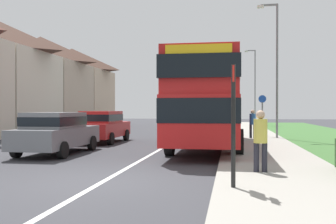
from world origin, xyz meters
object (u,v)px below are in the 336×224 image
object	(u,v)px
pedestrian_at_stop	(260,138)
cycle_route_sign	(262,114)
pedestrian_walking_away	(253,122)
parked_car_red	(102,125)
parked_car_grey	(56,131)
street_lamp_far	(254,82)
double_decker_bus	(209,99)
bus_stop_sign	(233,117)
street_lamp_mid	(275,62)

from	to	relation	value
pedestrian_at_stop	cycle_route_sign	xyz separation A→B (m)	(1.07, 13.24, 0.45)
pedestrian_walking_away	parked_car_red	bearing A→B (deg)	-159.83
pedestrian_at_stop	cycle_route_sign	distance (m)	13.29
parked_car_grey	street_lamp_far	bearing A→B (deg)	72.08
double_decker_bus	bus_stop_sign	xyz separation A→B (m)	(1.01, -9.07, -0.60)
cycle_route_sign	parked_car_grey	bearing A→B (deg)	-131.35
parked_car_grey	street_lamp_far	size ratio (longest dim) A/B	0.58
bus_stop_sign	street_lamp_mid	distance (m)	14.63
bus_stop_sign	street_lamp_far	size ratio (longest dim) A/B	0.33
pedestrian_at_stop	bus_stop_sign	size ratio (longest dim) A/B	0.64
parked_car_red	pedestrian_at_stop	distance (m)	11.49
parked_car_red	bus_stop_sign	size ratio (longest dim) A/B	1.68
pedestrian_walking_away	street_lamp_far	distance (m)	19.77
pedestrian_at_stop	street_lamp_far	xyz separation A→B (m)	(1.61, 31.19, 3.50)
street_lamp_far	parked_car_red	bearing A→B (deg)	-111.62
parked_car_red	pedestrian_at_stop	size ratio (longest dim) A/B	2.62
bus_stop_sign	street_lamp_mid	world-z (taller)	street_lamp_mid
pedestrian_at_stop	pedestrian_walking_away	bearing A→B (deg)	87.89
parked_car_red	pedestrian_at_stop	bearing A→B (deg)	-51.25
double_decker_bus	parked_car_grey	distance (m)	6.54
parked_car_grey	cycle_route_sign	distance (m)	12.59
pedestrian_at_stop	double_decker_bus	bearing A→B (deg)	103.58
double_decker_bus	pedestrian_at_stop	distance (m)	7.33
double_decker_bus	bus_stop_sign	bearing A→B (deg)	-83.61
parked_car_grey	pedestrian_at_stop	xyz separation A→B (m)	(7.24, -3.80, 0.10)
bus_stop_sign	pedestrian_walking_away	bearing A→B (deg)	85.37
parked_car_grey	parked_car_red	size ratio (longest dim) A/B	1.04
pedestrian_at_stop	cycle_route_sign	bearing A→B (deg)	85.39
parked_car_grey	street_lamp_mid	xyz separation A→B (m)	(8.91, 8.34, 3.44)
parked_car_red	bus_stop_sign	bearing A→B (deg)	-59.37
pedestrian_walking_away	parked_car_grey	bearing A→B (deg)	-133.94
pedestrian_walking_away	bus_stop_sign	size ratio (longest dim) A/B	0.64
street_lamp_far	street_lamp_mid	bearing A→B (deg)	-89.83
parked_car_grey	pedestrian_at_stop	distance (m)	8.18
parked_car_grey	bus_stop_sign	distance (m)	8.80
bus_stop_sign	cycle_route_sign	distance (m)	15.38
street_lamp_mid	parked_car_red	bearing A→B (deg)	-160.29
parked_car_red	street_lamp_far	xyz separation A→B (m)	(8.81, 22.23, 3.59)
double_decker_bus	pedestrian_walking_away	xyz separation A→B (m)	(2.13, 4.73, -1.17)
parked_car_red	street_lamp_far	size ratio (longest dim) A/B	0.56
pedestrian_walking_away	street_lamp_far	size ratio (longest dim) A/B	0.21
parked_car_grey	pedestrian_at_stop	size ratio (longest dim) A/B	2.71
parked_car_grey	cycle_route_sign	xyz separation A→B (m)	(8.31, 9.44, 0.55)
pedestrian_at_stop	bus_stop_sign	bearing A→B (deg)	-108.57
parked_car_grey	pedestrian_walking_away	world-z (taller)	pedestrian_walking_away
parked_car_grey	pedestrian_walking_away	size ratio (longest dim) A/B	2.71
double_decker_bus	pedestrian_walking_away	distance (m)	5.32
cycle_route_sign	pedestrian_at_stop	bearing A→B (deg)	-94.61
pedestrian_at_stop	street_lamp_far	world-z (taller)	street_lamp_far
parked_car_grey	double_decker_bus	bearing A→B (deg)	30.23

